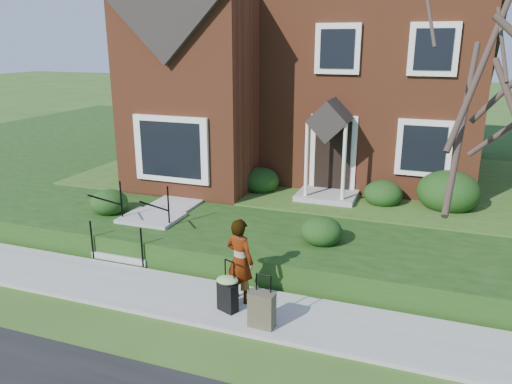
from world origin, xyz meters
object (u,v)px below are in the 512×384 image
at_px(front_steps, 141,230).
at_px(woman, 240,260).
at_px(suitcase_black, 228,292).
at_px(suitcase_olive, 262,310).

height_order(front_steps, woman, woman).
height_order(front_steps, suitcase_black, front_steps).
xyz_separation_m(front_steps, suitcase_olive, (3.87, -2.34, -0.07)).
bearing_deg(suitcase_black, woman, 102.86).
bearing_deg(suitcase_olive, front_steps, 151.88).
xyz_separation_m(woman, suitcase_olive, (0.69, -0.73, -0.49)).
height_order(woman, suitcase_olive, woman).
xyz_separation_m(front_steps, woman, (3.18, -1.61, 0.42)).
relative_size(front_steps, woman, 1.24).
xyz_separation_m(front_steps, suitcase_black, (3.11, -2.06, -0.02)).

